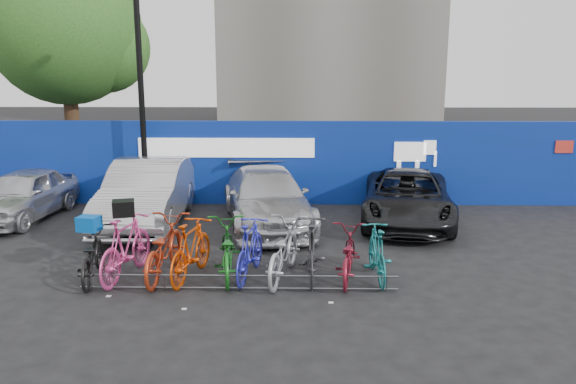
{
  "coord_description": "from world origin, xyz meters",
  "views": [
    {
      "loc": [
        1.05,
        -9.86,
        3.79
      ],
      "look_at": [
        0.83,
        2.0,
        1.22
      ],
      "focal_mm": 35.0,
      "sensor_mm": 36.0,
      "label": 1
    }
  ],
  "objects_px": {
    "bike_7": "(311,249)",
    "lamppost": "(141,90)",
    "car_0": "(23,194)",
    "bike_2": "(163,248)",
    "bike_9": "(377,253)",
    "bike_5": "(250,249)",
    "bike_8": "(348,255)",
    "bike_rack": "(238,282)",
    "bike_3": "(191,250)",
    "tree": "(72,33)",
    "bike_6": "(283,250)",
    "bike_4": "(226,250)",
    "car_3": "(407,197)",
    "bike_0": "(91,256)",
    "car_2": "(267,198)",
    "car_1": "(148,193)",
    "bike_1": "(126,247)"
  },
  "relations": [
    {
      "from": "car_0",
      "to": "bike_2",
      "type": "height_order",
      "value": "car_0"
    },
    {
      "from": "bike_6",
      "to": "bike_7",
      "type": "xyz_separation_m",
      "value": [
        0.53,
        0.02,
        0.02
      ]
    },
    {
      "from": "car_2",
      "to": "bike_6",
      "type": "xyz_separation_m",
      "value": [
        0.5,
        -3.72,
        -0.15
      ]
    },
    {
      "from": "bike_4",
      "to": "lamppost",
      "type": "bearing_deg",
      "value": -68.5
    },
    {
      "from": "bike_rack",
      "to": "car_1",
      "type": "xyz_separation_m",
      "value": [
        -2.7,
        4.33,
        0.64
      ]
    },
    {
      "from": "bike_0",
      "to": "bike_2",
      "type": "bearing_deg",
      "value": 179.28
    },
    {
      "from": "bike_8",
      "to": "bike_3",
      "type": "bearing_deg",
      "value": 8.67
    },
    {
      "from": "bike_rack",
      "to": "bike_6",
      "type": "xyz_separation_m",
      "value": [
        0.77,
        0.63,
        0.38
      ]
    },
    {
      "from": "bike_rack",
      "to": "car_3",
      "type": "height_order",
      "value": "car_3"
    },
    {
      "from": "bike_1",
      "to": "bike_4",
      "type": "relative_size",
      "value": 1.0
    },
    {
      "from": "tree",
      "to": "bike_6",
      "type": "relative_size",
      "value": 3.8
    },
    {
      "from": "bike_0",
      "to": "bike_1",
      "type": "xyz_separation_m",
      "value": [
        0.61,
        0.13,
        0.13
      ]
    },
    {
      "from": "car_3",
      "to": "car_0",
      "type": "bearing_deg",
      "value": -171.55
    },
    {
      "from": "bike_5",
      "to": "bike_6",
      "type": "height_order",
      "value": "bike_5"
    },
    {
      "from": "bike_0",
      "to": "bike_1",
      "type": "distance_m",
      "value": 0.63
    },
    {
      "from": "bike_4",
      "to": "bike_5",
      "type": "distance_m",
      "value": 0.45
    },
    {
      "from": "bike_0",
      "to": "bike_9",
      "type": "distance_m",
      "value": 5.25
    },
    {
      "from": "bike_rack",
      "to": "bike_9",
      "type": "relative_size",
      "value": 3.29
    },
    {
      "from": "car_1",
      "to": "bike_2",
      "type": "relative_size",
      "value": 2.31
    },
    {
      "from": "bike_0",
      "to": "bike_6",
      "type": "bearing_deg",
      "value": 173.21
    },
    {
      "from": "car_0",
      "to": "bike_1",
      "type": "relative_size",
      "value": 1.93
    },
    {
      "from": "bike_3",
      "to": "bike_5",
      "type": "xyz_separation_m",
      "value": [
        1.08,
        0.08,
        -0.01
      ]
    },
    {
      "from": "bike_rack",
      "to": "car_2",
      "type": "relative_size",
      "value": 1.18
    },
    {
      "from": "bike_7",
      "to": "lamppost",
      "type": "bearing_deg",
      "value": -49.51
    },
    {
      "from": "bike_0",
      "to": "bike_5",
      "type": "distance_m",
      "value": 2.9
    },
    {
      "from": "car_0",
      "to": "bike_9",
      "type": "xyz_separation_m",
      "value": [
        8.59,
        -4.17,
        -0.14
      ]
    },
    {
      "from": "car_1",
      "to": "bike_3",
      "type": "height_order",
      "value": "car_1"
    },
    {
      "from": "bike_1",
      "to": "bike_9",
      "type": "relative_size",
      "value": 1.17
    },
    {
      "from": "bike_3",
      "to": "bike_8",
      "type": "bearing_deg",
      "value": -167.63
    },
    {
      "from": "bike_9",
      "to": "bike_4",
      "type": "bearing_deg",
      "value": -3.6
    },
    {
      "from": "bike_4",
      "to": "car_3",
      "type": "bearing_deg",
      "value": -143.28
    },
    {
      "from": "bike_0",
      "to": "lamppost",
      "type": "bearing_deg",
      "value": -94.64
    },
    {
      "from": "car_3",
      "to": "bike_9",
      "type": "distance_m",
      "value": 4.25
    },
    {
      "from": "bike_rack",
      "to": "bike_3",
      "type": "height_order",
      "value": "bike_3"
    },
    {
      "from": "bike_5",
      "to": "car_3",
      "type": "bearing_deg",
      "value": -122.62
    },
    {
      "from": "car_1",
      "to": "bike_8",
      "type": "xyz_separation_m",
      "value": [
        4.66,
        -3.74,
        -0.33
      ]
    },
    {
      "from": "bike_2",
      "to": "bike_5",
      "type": "bearing_deg",
      "value": -176.4
    },
    {
      "from": "bike_2",
      "to": "car_1",
      "type": "bearing_deg",
      "value": -67.14
    },
    {
      "from": "bike_5",
      "to": "bike_8",
      "type": "relative_size",
      "value": 1.0
    },
    {
      "from": "bike_rack",
      "to": "bike_3",
      "type": "distance_m",
      "value": 1.16
    },
    {
      "from": "car_2",
      "to": "bike_0",
      "type": "relative_size",
      "value": 2.65
    },
    {
      "from": "car_3",
      "to": "bike_3",
      "type": "distance_m",
      "value": 6.25
    },
    {
      "from": "car_0",
      "to": "bike_7",
      "type": "distance_m",
      "value": 8.46
    },
    {
      "from": "bike_8",
      "to": "car_2",
      "type": "bearing_deg",
      "value": -57.52
    },
    {
      "from": "car_0",
      "to": "car_2",
      "type": "xyz_separation_m",
      "value": [
        6.35,
        -0.42,
        0.04
      ]
    },
    {
      "from": "bike_8",
      "to": "bike_2",
      "type": "bearing_deg",
      "value": 7.01
    },
    {
      "from": "bike_6",
      "to": "bike_8",
      "type": "bearing_deg",
      "value": -169.71
    },
    {
      "from": "tree",
      "to": "bike_6",
      "type": "height_order",
      "value": "tree"
    },
    {
      "from": "tree",
      "to": "bike_0",
      "type": "bearing_deg",
      "value": -68.41
    },
    {
      "from": "bike_7",
      "to": "car_1",
      "type": "bearing_deg",
      "value": -42.2
    }
  ]
}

